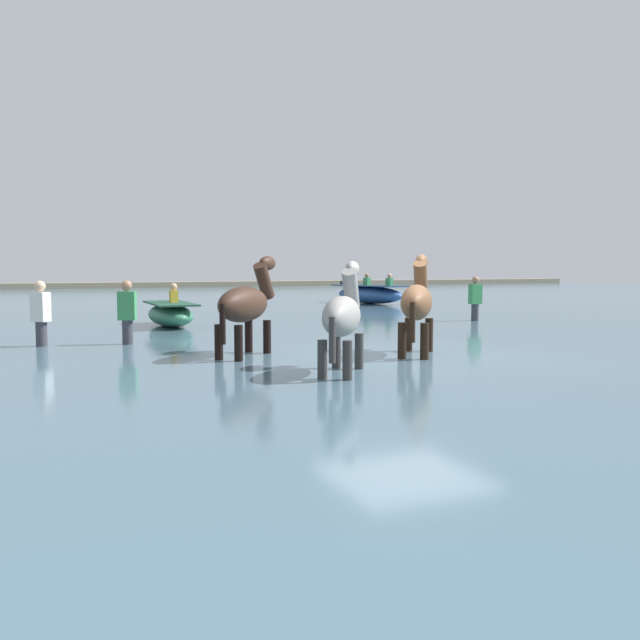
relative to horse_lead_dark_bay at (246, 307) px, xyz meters
The scene contains 11 objects.
ground_plane 2.90m from the horse_lead_dark_bay, 21.68° to the right, with size 120.00×120.00×0.00m, color gray.
water_surface 9.41m from the horse_lead_dark_bay, 74.83° to the left, with size 90.00×90.00×0.42m, color #476675.
horse_lead_dark_bay is the anchor object (origin of this frame).
horse_trailing_bay 2.83m from the horse_lead_dark_bay, 19.86° to the right, with size 1.44×1.74×2.10m.
horse_flank_grey 2.31m from the horse_lead_dark_bay, 72.63° to the right, with size 1.32×1.64×1.96m.
boat_far_offshore 16.03m from the horse_lead_dark_bay, 54.70° to the left, with size 2.07×3.79×1.22m.
boat_mid_outer 6.07m from the horse_lead_dark_bay, 90.57° to the left, with size 1.01×2.67×1.06m.
person_onlooker_left 4.15m from the horse_lead_dark_bay, 137.53° to the left, with size 0.36×0.37×1.63m.
person_wading_mid 2.96m from the horse_lead_dark_bay, 121.95° to the left, with size 0.37×0.30×1.63m.
person_spectator_far 9.02m from the horse_lead_dark_bay, 29.11° to the left, with size 0.33×0.21×1.63m.
far_shoreline 38.65m from the horse_lead_dark_bay, 86.37° to the left, with size 80.00×2.40×0.82m, color gray.
Camera 1 is at (-5.66, -9.33, 1.87)m, focal length 36.99 mm.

